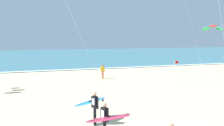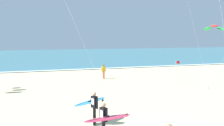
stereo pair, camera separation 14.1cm
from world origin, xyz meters
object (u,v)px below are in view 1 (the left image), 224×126
object	(u,v)px
surfer_lead	(107,119)
kite_arc_scarlet_far	(213,28)
surfer_trailing	(93,104)
lifeguard_flag	(175,68)
bystander_yellow_top	(103,71)

from	to	relation	value
surfer_lead	kite_arc_scarlet_far	distance (m)	17.61
surfer_trailing	surfer_lead	bearing A→B (deg)	-89.38
surfer_trailing	lifeguard_flag	xyz separation A→B (m)	(11.32, 9.96, 0.23)
surfer_lead	kite_arc_scarlet_far	bearing A→B (deg)	35.71
lifeguard_flag	surfer_lead	bearing A→B (deg)	-132.43
surfer_lead	lifeguard_flag	xyz separation A→B (m)	(11.29, 12.35, 0.22)
kite_arc_scarlet_far	lifeguard_flag	bearing A→B (deg)	136.83
surfer_trailing	kite_arc_scarlet_far	xyz separation A→B (m)	(13.87, 7.56, 4.38)
kite_arc_scarlet_far	lifeguard_flag	size ratio (longest dim) A/B	2.72
bystander_yellow_top	kite_arc_scarlet_far	bearing A→B (deg)	-30.67
kite_arc_scarlet_far	lifeguard_flag	world-z (taller)	kite_arc_scarlet_far
kite_arc_scarlet_far	surfer_trailing	bearing A→B (deg)	-151.42
surfer_lead	lifeguard_flag	distance (m)	16.74
kite_arc_scarlet_far	bystander_yellow_top	xyz separation A→B (m)	(-9.58, 5.68, -4.61)
kite_arc_scarlet_far	bystander_yellow_top	bearing A→B (deg)	149.33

